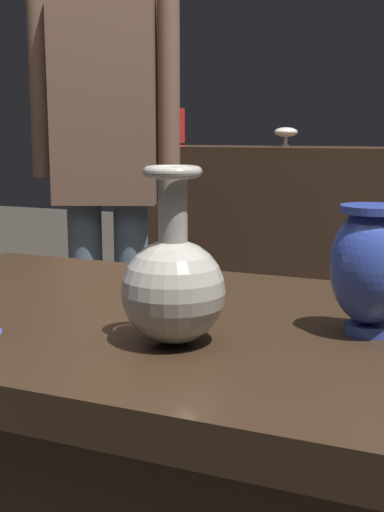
% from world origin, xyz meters
% --- Properties ---
extents(vase_centerpiece, '(0.13, 0.13, 0.22)m').
position_xyz_m(vase_centerpiece, '(0.00, -0.11, 0.87)').
color(vase_centerpiece, gray).
rests_on(vase_centerpiece, display_plinth).
extents(vase_tall_behind, '(0.10, 0.10, 0.17)m').
position_xyz_m(vase_tall_behind, '(0.22, 0.02, 0.89)').
color(vase_tall_behind, '#2D429E').
rests_on(vase_tall_behind, display_plinth).
extents(shelf_vase_far_left, '(0.06, 0.06, 0.18)m').
position_xyz_m(shelf_vase_far_left, '(-1.04, 2.20, 1.08)').
color(shelf_vase_far_left, red).
rests_on(shelf_vase_far_left, back_display_shelf).
extents(shelf_vase_left, '(0.11, 0.11, 0.09)m').
position_xyz_m(shelf_vase_left, '(-0.52, 2.26, 1.05)').
color(shelf_vase_left, silver).
rests_on(shelf_vase_left, back_display_shelf).
extents(visitor_near_left, '(0.44, 0.29, 1.69)m').
position_xyz_m(visitor_near_left, '(-0.76, 1.03, 1.00)').
color(visitor_near_left, slate).
rests_on(visitor_near_left, ground_plane).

